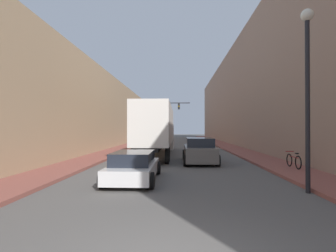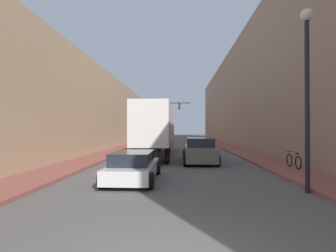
{
  "view_description": "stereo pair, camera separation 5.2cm",
  "coord_description": "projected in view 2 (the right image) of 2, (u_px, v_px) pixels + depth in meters",
  "views": [
    {
      "loc": [
        0.22,
        -4.04,
        2.27
      ],
      "look_at": [
        -0.5,
        12.52,
        2.44
      ],
      "focal_mm": 28.0,
      "sensor_mm": 36.0,
      "label": 1
    },
    {
      "loc": [
        0.27,
        -4.04,
        2.27
      ],
      "look_at": [
        -0.5,
        12.52,
        2.44
      ],
      "focal_mm": 28.0,
      "sensor_mm": 36.0,
      "label": 2
    }
  ],
  "objects": [
    {
      "name": "building_left",
      "position": [
        100.0,
        114.0,
        34.51
      ],
      "size": [
        6.0,
        80.0,
        8.3
      ],
      "color": "tan",
      "rests_on": "ground"
    },
    {
      "name": "suv_car",
      "position": [
        199.0,
        151.0,
        17.49
      ],
      "size": [
        2.18,
        4.92,
        1.66
      ],
      "color": "slate",
      "rests_on": "ground"
    },
    {
      "name": "semi_truck",
      "position": [
        158.0,
        128.0,
        22.64
      ],
      "size": [
        2.5,
        14.26,
        4.07
      ],
      "color": "silver",
      "rests_on": "ground"
    },
    {
      "name": "traffic_signal_gantry",
      "position": [
        159.0,
        113.0,
        39.21
      ],
      "size": [
        6.65,
        0.35,
        6.4
      ],
      "color": "black",
      "rests_on": "ground"
    },
    {
      "name": "sidewalk_right",
      "position": [
        226.0,
        146.0,
        33.71
      ],
      "size": [
        2.44,
        80.0,
        0.15
      ],
      "color": "brown",
      "rests_on": "ground"
    },
    {
      "name": "parked_bicycle",
      "position": [
        294.0,
        161.0,
        14.1
      ],
      "size": [
        0.44,
        1.82,
        0.86
      ],
      "color": "black",
      "rests_on": "sidewalk_right"
    },
    {
      "name": "building_right",
      "position": [
        259.0,
        94.0,
        33.58
      ],
      "size": [
        6.0,
        80.0,
        13.44
      ],
      "color": "#997A66",
      "rests_on": "ground"
    },
    {
      "name": "sedan_car",
      "position": [
        134.0,
        166.0,
        11.45
      ],
      "size": [
        2.08,
        4.51,
        1.27
      ],
      "color": "silver",
      "rests_on": "ground"
    },
    {
      "name": "sidewalk_left",
      "position": [
        131.0,
        145.0,
        34.28
      ],
      "size": [
        2.44,
        80.0,
        0.15
      ],
      "color": "brown",
      "rests_on": "ground"
    },
    {
      "name": "street_lamp",
      "position": [
        307.0,
        74.0,
        9.25
      ],
      "size": [
        0.44,
        0.44,
        6.53
      ],
      "color": "black",
      "rests_on": "ground"
    }
  ]
}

